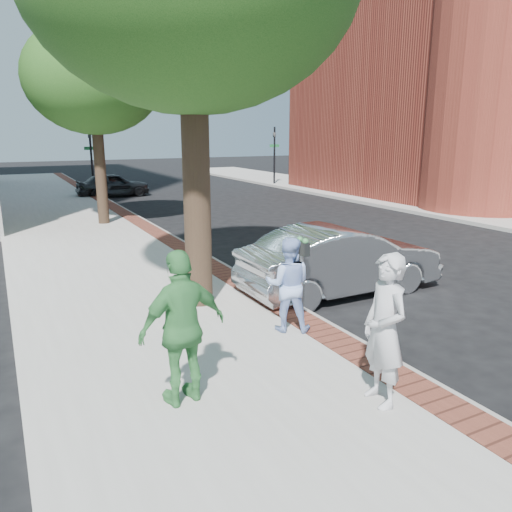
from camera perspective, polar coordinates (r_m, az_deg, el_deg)
ground at (r=8.75m, az=1.91°, el=-9.29°), size 120.00×120.00×0.00m
sidewalk at (r=15.57m, az=-17.72°, el=0.75°), size 5.00×60.00×0.15m
brick_strip at (r=16.05m, az=-10.01°, el=1.88°), size 0.60×60.00×0.01m
curb at (r=16.17m, az=-8.82°, el=1.73°), size 0.10×60.00×0.15m
sidewalk_far at (r=24.03m, az=23.24°, el=4.75°), size 5.00×60.00×0.15m
church at (r=32.28m, az=24.94°, el=19.50°), size 19.00×16.00×20.40m
signal_near at (r=29.42m, az=-18.32°, el=10.93°), size 0.70×0.15×3.80m
signal_far at (r=33.37m, az=2.12°, el=11.89°), size 0.70×0.15×3.80m
tree_far at (r=19.40m, az=-18.08°, el=18.77°), size 4.80×4.80×7.14m
parking_meter at (r=9.07m, az=5.29°, el=-0.45°), size 0.12×0.32×1.47m
person_gray at (r=6.32m, az=14.50°, el=-8.23°), size 0.55×0.76×1.93m
person_officer at (r=8.44m, az=3.69°, el=-3.25°), size 0.99×0.94×1.62m
person_green at (r=6.21m, az=-8.35°, el=-8.14°), size 1.21×0.65×1.96m
sedan_silver at (r=11.01m, az=9.70°, el=-0.46°), size 4.58×1.63×1.50m
bg_car at (r=28.72m, az=-16.03°, el=7.84°), size 3.88×1.61×1.32m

